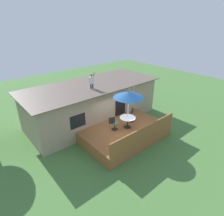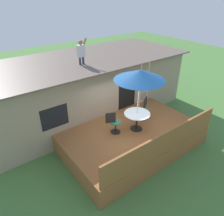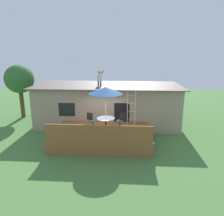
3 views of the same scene
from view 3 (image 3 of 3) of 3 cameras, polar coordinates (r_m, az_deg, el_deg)
The scene contains 11 objects.
ground_plane at distance 12.57m, azimuth -2.59°, elevation -9.40°, with size 40.00×40.00×0.00m, color #477538.
house at distance 15.49m, azimuth -1.18°, elevation 1.04°, with size 10.50×4.50×2.93m.
deck at distance 12.41m, azimuth -2.61°, elevation -7.71°, with size 5.55×3.56×0.80m, color brown.
deck_railing at distance 10.50m, azimuth -3.72°, elevation -7.02°, with size 5.45×0.08×0.90m, color brown.
patio_table at distance 11.99m, azimuth -1.72°, elevation -3.51°, with size 1.04×1.04×0.74m.
patio_umbrella at distance 11.56m, azimuth -1.79°, elevation 4.81°, with size 1.90×1.90×2.54m.
step_ladder at distance 12.91m, azimuth 5.32°, elevation 0.15°, with size 0.52×0.04×2.20m.
person_figure at distance 14.48m, azimuth -3.44°, elevation 8.37°, with size 0.47×0.20×1.11m.
patio_chair_left at distance 12.49m, azimuth -5.60°, elevation -3.44°, with size 0.60×0.44×0.92m.
patio_chair_right at distance 12.42m, azimuth 2.45°, elevation -3.48°, with size 0.58×0.44×0.92m.
backyard_tree at distance 18.28m, azimuth -24.05°, elevation 7.15°, with size 2.28×2.28×4.31m.
Camera 3 is at (1.33, -11.40, 5.13)m, focal length 33.34 mm.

